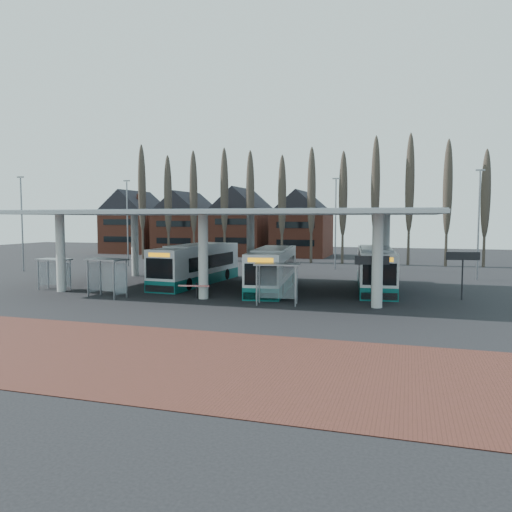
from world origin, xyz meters
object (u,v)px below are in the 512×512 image
(bus_2, at_px, (273,270))
(shelter_1, at_px, (108,269))
(bus_3, at_px, (375,269))
(shelter_0, at_px, (55,267))
(shelter_2, at_px, (277,275))
(bus_1, at_px, (197,265))

(bus_2, xyz_separation_m, shelter_1, (-10.28, -7.49, 0.47))
(bus_2, height_order, shelter_1, bus_2)
(bus_3, relative_size, shelter_1, 3.78)
(bus_3, xyz_separation_m, shelter_0, (-24.54, -7.74, 0.20))
(shelter_1, xyz_separation_m, shelter_2, (12.44, 0.64, -0.05))
(bus_2, relative_size, shelter_1, 3.74)
(bus_1, relative_size, shelter_0, 4.55)
(bus_3, distance_m, shelter_0, 25.73)
(shelter_0, distance_m, shelter_1, 6.74)
(bus_2, height_order, bus_3, bus_3)
(bus_3, xyz_separation_m, shelter_1, (-18.18, -9.93, 0.45))
(shelter_2, bearing_deg, shelter_1, 174.73)
(shelter_0, bearing_deg, shelter_1, -14.75)
(shelter_0, height_order, shelter_2, shelter_2)
(bus_1, bearing_deg, shelter_0, -141.71)
(bus_3, relative_size, shelter_0, 4.50)
(bus_1, bearing_deg, bus_3, 7.31)
(shelter_0, relative_size, shelter_1, 0.84)
(bus_2, height_order, shelter_2, bus_2)
(bus_2, relative_size, shelter_2, 3.92)
(bus_1, distance_m, shelter_1, 9.36)
(shelter_2, bearing_deg, bus_2, 99.28)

